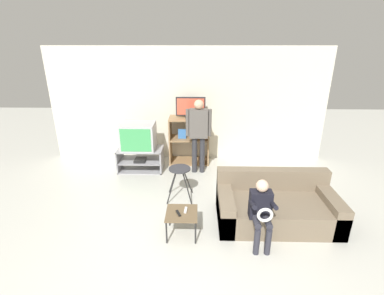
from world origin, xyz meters
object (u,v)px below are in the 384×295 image
object	(u,v)px
remote_control_black	(178,213)
remote_control_white	(186,210)
person_seated_child	(261,209)
tv_stand	(141,159)
person_standing_adult	(199,130)
folding_stool	(180,173)
snack_table	(182,215)
television_main	(138,136)
television_flat	(191,108)
couch	(276,206)
media_shelf	(189,140)

from	to	relation	value
remote_control_black	remote_control_white	world-z (taller)	same
remote_control_white	person_seated_child	bearing A→B (deg)	-6.91
tv_stand	person_standing_adult	distance (m)	1.47
folding_stool	person_seated_child	bearing A→B (deg)	-44.43
folding_stool	snack_table	bearing A→B (deg)	-84.78
snack_table	remote_control_white	xyz separation A→B (m)	(0.06, 0.05, 0.05)
television_main	person_seated_child	distance (m)	3.22
television_main	television_flat	world-z (taller)	television_flat
television_flat	tv_stand	bearing A→B (deg)	-156.92
remote_control_white	couch	xyz separation A→B (m)	(1.41, 0.34, -0.14)
folding_stool	person_seated_child	world-z (taller)	person_seated_child
television_flat	person_seated_child	world-z (taller)	television_flat
snack_table	couch	distance (m)	1.52
remote_control_black	person_standing_adult	xyz separation A→B (m)	(0.28, 2.15, 0.58)
couch	person_standing_adult	world-z (taller)	person_standing_adult
tv_stand	folding_stool	bearing A→B (deg)	-51.85
remote_control_black	person_standing_adult	size ratio (longest dim) A/B	0.09
folding_stool	television_main	bearing A→B (deg)	128.37
remote_control_black	couch	world-z (taller)	couch
television_main	remote_control_black	bearing A→B (deg)	-65.85
person_standing_adult	remote_control_black	bearing A→B (deg)	-97.52
person_seated_child	tv_stand	bearing A→B (deg)	132.02
couch	person_seated_child	xyz separation A→B (m)	(-0.37, -0.56, 0.31)
remote_control_black	person_standing_adult	distance (m)	2.24
media_shelf	remote_control_white	world-z (taller)	media_shelf
tv_stand	person_standing_adult	xyz separation A→B (m)	(1.27, -0.09, 0.72)
remote_control_black	remote_control_white	xyz separation A→B (m)	(0.10, 0.08, 0.00)
folding_stool	snack_table	size ratio (longest dim) A/B	1.34
remote_control_white	couch	world-z (taller)	couch
person_seated_child	media_shelf	bearing A→B (deg)	110.97
tv_stand	television_flat	distance (m)	1.59
tv_stand	media_shelf	distance (m)	1.19
person_standing_adult	person_seated_child	distance (m)	2.47
television_main	snack_table	distance (m)	2.51
television_main	folding_stool	distance (m)	1.58
media_shelf	snack_table	world-z (taller)	media_shelf
remote_control_black	folding_stool	bearing A→B (deg)	69.98
folding_stool	remote_control_black	xyz separation A→B (m)	(0.05, -1.04, -0.12)
tv_stand	television_main	xyz separation A→B (m)	(-0.02, 0.02, 0.54)
television_main	remote_control_black	world-z (taller)	television_main
television_flat	remote_control_white	world-z (taller)	television_flat
person_standing_adult	person_seated_child	xyz separation A→B (m)	(0.86, -2.28, -0.41)
tv_stand	television_main	bearing A→B (deg)	139.06
media_shelf	snack_table	size ratio (longest dim) A/B	2.37
snack_table	person_seated_child	xyz separation A→B (m)	(1.10, -0.16, 0.23)
folding_stool	snack_table	world-z (taller)	folding_stool
tv_stand	media_shelf	size ratio (longest dim) A/B	0.90
television_flat	couch	xyz separation A→B (m)	(1.41, -2.27, -1.05)
remote_control_black	person_seated_child	xyz separation A→B (m)	(1.14, -0.13, 0.17)
media_shelf	couch	distance (m)	2.69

